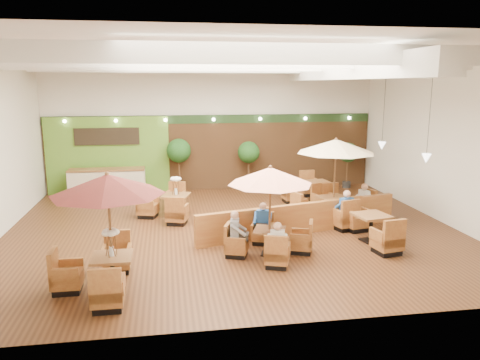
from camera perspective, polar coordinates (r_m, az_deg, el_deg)
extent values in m
plane|color=#381E0F|center=(14.83, -0.85, -6.11)|extent=(14.00, 14.00, 0.00)
cube|color=silver|center=(20.16, -3.32, 6.59)|extent=(14.00, 0.04, 5.50)
cube|color=silver|center=(8.42, 4.93, -0.57)|extent=(14.00, 0.04, 5.50)
cube|color=silver|center=(16.72, 23.68, 4.59)|extent=(0.04, 12.00, 5.50)
cube|color=white|center=(14.16, -0.92, 15.60)|extent=(14.00, 12.00, 0.04)
cube|color=brown|center=(20.23, -3.26, 3.33)|extent=(13.90, 0.10, 3.20)
cube|color=#1E3819|center=(20.07, -3.31, 7.43)|extent=(13.90, 0.12, 0.35)
cube|color=#5B8F29|center=(20.22, -15.76, 2.90)|extent=(5.00, 0.08, 3.20)
cube|color=black|center=(20.04, -15.91, 5.13)|extent=(2.60, 0.08, 0.70)
cube|color=white|center=(15.03, 12.78, 13.00)|extent=(0.60, 11.00, 0.60)
cube|color=white|center=(10.20, 2.38, 15.15)|extent=(13.60, 0.12, 0.45)
cube|color=white|center=(12.85, -0.06, 14.44)|extent=(13.60, 0.12, 0.45)
cube|color=white|center=(15.42, -1.61, 13.98)|extent=(13.60, 0.12, 0.45)
cube|color=white|center=(18.10, -2.75, 13.62)|extent=(13.60, 0.12, 0.45)
cylinder|color=black|center=(15.16, 22.21, 8.44)|extent=(0.01, 0.01, 3.20)
cone|color=white|center=(15.31, 21.75, 2.46)|extent=(0.28, 0.28, 0.28)
cylinder|color=black|center=(17.79, 17.21, 9.13)|extent=(0.01, 0.01, 3.20)
cone|color=white|center=(17.92, 16.90, 4.02)|extent=(0.28, 0.28, 0.28)
sphere|color=#FFEAC6|center=(20.14, -20.60, 6.72)|extent=(0.14, 0.14, 0.14)
sphere|color=#FFEAC6|center=(19.84, -14.90, 7.01)|extent=(0.14, 0.14, 0.14)
sphere|color=#FFEAC6|center=(19.74, -9.07, 7.23)|extent=(0.14, 0.14, 0.14)
sphere|color=#FFEAC6|center=(19.84, -3.24, 7.38)|extent=(0.14, 0.14, 0.14)
sphere|color=#FFEAC6|center=(20.14, 2.48, 7.45)|extent=(0.14, 0.14, 0.14)
sphere|color=#FFEAC6|center=(20.63, 7.98, 7.45)|extent=(0.14, 0.14, 0.14)
sphere|color=#FFEAC6|center=(21.30, 13.18, 7.39)|extent=(0.14, 0.14, 0.14)
cube|color=beige|center=(19.64, -15.85, -0.47)|extent=(3.00, 0.70, 1.10)
cube|color=brown|center=(19.53, -15.95, 1.25)|extent=(3.00, 0.75, 0.06)
cube|color=brown|center=(14.51, 7.49, -4.67)|extent=(6.67, 1.84, 0.95)
cube|color=brown|center=(10.91, -15.35, -9.07)|extent=(0.88, 0.88, 0.06)
cylinder|color=black|center=(11.04, -15.25, -10.83)|extent=(0.10, 0.10, 0.68)
cube|color=black|center=(11.18, -15.15, -12.54)|extent=(0.47, 0.47, 0.04)
cube|color=brown|center=(10.17, -15.82, -13.30)|extent=(0.64, 0.64, 0.33)
cube|color=brown|center=(9.80, -16.10, -12.31)|extent=(0.64, 0.10, 0.72)
cube|color=brown|center=(10.13, -17.60, -12.24)|extent=(0.08, 0.57, 0.29)
cube|color=brown|center=(10.05, -14.15, -12.22)|extent=(0.08, 0.57, 0.29)
cube|color=black|center=(10.27, -15.74, -14.51)|extent=(0.57, 0.57, 0.14)
cube|color=brown|center=(11.97, -14.74, -9.36)|extent=(0.64, 0.64, 0.33)
cube|color=brown|center=(12.12, -14.70, -7.54)|extent=(0.64, 0.10, 0.72)
cube|color=brown|center=(11.87, -13.34, -8.41)|extent=(0.08, 0.57, 0.29)
cube|color=brown|center=(11.94, -16.24, -8.45)|extent=(0.08, 0.57, 0.29)
cube|color=black|center=(12.06, -14.68, -10.42)|extent=(0.57, 0.57, 0.14)
cube|color=brown|center=(11.22, -20.32, -11.18)|extent=(0.64, 0.64, 0.33)
cube|color=brown|center=(11.06, -19.05, -9.70)|extent=(0.10, 0.64, 0.72)
cube|color=brown|center=(11.42, -20.10, -9.64)|extent=(0.57, 0.08, 0.29)
cube|color=brown|center=(10.87, -20.70, -10.78)|extent=(0.57, 0.08, 0.29)
cube|color=black|center=(11.31, -20.23, -12.29)|extent=(0.57, 0.57, 0.14)
cylinder|color=brown|center=(10.73, -15.51, -6.33)|extent=(0.06, 0.06, 2.58)
cone|color=#4D1916|center=(10.45, -15.84, -0.51)|extent=(2.48, 2.48, 0.45)
sphere|color=brown|center=(10.40, -15.91, 0.73)|extent=(0.10, 0.10, 0.10)
cylinder|color=silver|center=(10.86, -15.39, -8.37)|extent=(0.10, 0.10, 0.22)
cube|color=brown|center=(12.61, 3.62, -6.15)|extent=(1.02, 1.02, 0.06)
cylinder|color=black|center=(12.71, 3.60, -7.56)|extent=(0.09, 0.09, 0.62)
cube|color=black|center=(12.82, 3.58, -8.95)|extent=(0.54, 0.54, 0.04)
cube|color=brown|center=(11.92, 4.54, -9.25)|extent=(0.75, 0.75, 0.30)
cube|color=brown|center=(11.63, 5.23, -8.32)|extent=(0.58, 0.29, 0.66)
cube|color=brown|center=(11.88, 3.24, -8.33)|extent=(0.25, 0.51, 0.26)
cube|color=brown|center=(11.83, 5.88, -8.47)|extent=(0.25, 0.51, 0.26)
cube|color=black|center=(12.00, 4.53, -10.21)|extent=(0.66, 0.66, 0.13)
cube|color=brown|center=(13.56, 2.77, -6.60)|extent=(0.75, 0.75, 0.30)
cube|color=brown|center=(13.67, 2.25, -5.20)|extent=(0.58, 0.29, 0.66)
cube|color=brown|center=(13.47, 3.93, -5.90)|extent=(0.25, 0.51, 0.26)
cube|color=brown|center=(13.54, 1.63, -5.78)|extent=(0.25, 0.51, 0.26)
cube|color=black|center=(13.63, 2.76, -7.46)|extent=(0.66, 0.66, 0.13)
cube|color=brown|center=(12.58, -0.41, -8.07)|extent=(0.75, 0.75, 0.30)
cube|color=brown|center=(12.60, 0.57, -6.68)|extent=(0.29, 0.58, 0.66)
cube|color=brown|center=(12.77, -0.17, -6.87)|extent=(0.51, 0.25, 0.26)
cube|color=brown|center=(12.26, -0.66, -7.66)|extent=(0.51, 0.25, 0.26)
cube|color=black|center=(12.65, -0.41, -8.99)|extent=(0.66, 0.66, 0.13)
cube|color=brown|center=(12.95, 7.49, -7.58)|extent=(0.75, 0.75, 0.30)
cube|color=brown|center=(12.72, 6.63, -6.57)|extent=(0.29, 0.58, 0.66)
cube|color=brown|center=(12.63, 7.44, -7.18)|extent=(0.51, 0.25, 0.26)
cube|color=brown|center=(13.15, 7.58, -6.42)|extent=(0.51, 0.25, 0.26)
cube|color=black|center=(13.02, 7.46, -8.48)|extent=(0.66, 0.66, 0.13)
cylinder|color=brown|center=(12.46, 3.65, -3.97)|extent=(0.06, 0.06, 2.35)
cone|color=#EB8D71|center=(12.23, 3.71, 0.52)|extent=(2.25, 2.25, 0.45)
sphere|color=brown|center=(12.19, 3.72, 1.58)|extent=(0.10, 0.10, 0.10)
cube|color=brown|center=(15.94, 11.35, -2.16)|extent=(1.13, 1.13, 0.06)
cylinder|color=black|center=(16.04, 11.30, -3.48)|extent=(0.11, 0.11, 0.71)
cube|color=black|center=(16.14, 11.24, -4.78)|extent=(0.60, 0.60, 0.04)
cube|color=brown|center=(15.14, 12.63, -4.75)|extent=(0.82, 0.82, 0.35)
cube|color=brown|center=(14.78, 12.80, -3.84)|extent=(0.68, 0.28, 0.76)
cube|color=brown|center=(14.90, 11.69, -4.10)|extent=(0.24, 0.60, 0.30)
cube|color=brown|center=(15.26, 13.61, -3.81)|extent=(0.24, 0.60, 0.30)
cube|color=black|center=(15.21, 12.59, -5.65)|extent=(0.73, 0.73, 0.15)
cube|color=brown|center=(16.99, 10.10, -2.84)|extent=(0.82, 0.82, 0.35)
cube|color=brown|center=(17.19, 10.07, -1.56)|extent=(0.68, 0.28, 0.76)
cube|color=brown|center=(17.11, 10.99, -2.02)|extent=(0.24, 0.60, 0.30)
cube|color=brown|center=(16.77, 9.23, -2.24)|extent=(0.24, 0.60, 0.30)
cube|color=black|center=(17.06, 10.07, -3.65)|extent=(0.73, 0.73, 0.15)
cube|color=brown|center=(15.74, 7.76, -3.93)|extent=(0.82, 0.82, 0.35)
cube|color=brown|center=(15.66, 8.83, -2.81)|extent=(0.28, 0.68, 0.76)
cube|color=brown|center=(15.94, 7.19, -2.91)|extent=(0.60, 0.24, 0.30)
cube|color=brown|center=(15.42, 8.40, -3.44)|extent=(0.60, 0.24, 0.30)
cube|color=black|center=(15.80, 7.74, -4.80)|extent=(0.73, 0.73, 0.15)
cube|color=brown|center=(16.44, 14.66, -3.54)|extent=(0.82, 0.82, 0.35)
cube|color=brown|center=(16.32, 13.74, -2.42)|extent=(0.28, 0.68, 0.76)
cube|color=brown|center=(16.15, 15.39, -3.05)|extent=(0.60, 0.24, 0.30)
cube|color=brown|center=(16.62, 14.03, -2.57)|extent=(0.60, 0.24, 0.30)
cube|color=black|center=(16.50, 14.62, -4.37)|extent=(0.73, 0.73, 0.15)
cylinder|color=brown|center=(15.82, 11.43, -0.14)|extent=(0.06, 0.06, 2.71)
cone|color=beige|center=(15.63, 11.61, 4.07)|extent=(2.60, 2.60, 0.45)
sphere|color=brown|center=(15.60, 11.64, 4.91)|extent=(0.10, 0.10, 0.10)
cube|color=brown|center=(16.31, -7.81, -1.87)|extent=(1.08, 1.08, 0.06)
cylinder|color=black|center=(16.40, -7.77, -3.09)|extent=(0.10, 0.10, 0.68)
cube|color=black|center=(16.49, -7.74, -4.30)|extent=(0.57, 0.57, 0.04)
cube|color=brown|center=(15.48, -7.68, -4.26)|extent=(0.79, 0.79, 0.33)
cube|color=brown|center=(15.15, -7.40, -3.40)|extent=(0.64, 0.28, 0.72)
cube|color=brown|center=(15.50, -8.76, -3.48)|extent=(0.24, 0.57, 0.29)
cube|color=brown|center=(15.35, -6.62, -3.58)|extent=(0.24, 0.57, 0.29)
cube|color=black|center=(15.54, -7.65, -5.10)|extent=(0.70, 0.70, 0.14)
cube|color=brown|center=(17.36, -7.85, -2.51)|extent=(0.79, 0.79, 0.33)
cube|color=brown|center=(17.54, -8.14, -1.34)|extent=(0.64, 0.28, 0.72)
cube|color=brown|center=(17.24, -6.91, -1.89)|extent=(0.24, 0.57, 0.29)
cube|color=brown|center=(17.39, -8.81, -1.82)|extent=(0.24, 0.57, 0.29)
cube|color=black|center=(17.42, -7.82, -3.26)|extent=(0.70, 0.70, 0.14)
cube|color=brown|center=(16.43, -11.17, -3.44)|extent=(0.79, 0.79, 0.33)
cube|color=brown|center=(16.42, -10.31, -2.31)|extent=(0.28, 0.64, 0.72)
cube|color=brown|center=(16.65, -10.88, -2.50)|extent=(0.57, 0.24, 0.29)
cube|color=brown|center=(16.10, -11.54, -3.01)|extent=(0.57, 0.24, 0.29)
cube|color=black|center=(16.49, -11.14, -4.24)|extent=(0.70, 0.70, 0.14)
cylinder|color=silver|center=(16.28, -7.82, -1.39)|extent=(0.10, 0.10, 0.22)
cube|color=brown|center=(14.11, 15.75, -4.19)|extent=(1.07, 1.07, 0.07)
cylinder|color=black|center=(14.21, 15.66, -5.66)|extent=(0.11, 0.11, 0.72)
cube|color=black|center=(14.33, 15.58, -7.11)|extent=(0.57, 0.57, 0.04)
cube|color=brown|center=(13.36, 17.48, -7.23)|extent=(0.78, 0.78, 0.35)
cube|color=brown|center=(13.00, 17.91, -6.27)|extent=(0.68, 0.23, 0.76)
cube|color=brown|center=(13.11, 16.43, -6.53)|extent=(0.19, 0.60, 0.30)
cube|color=brown|center=(13.47, 18.62, -6.17)|extent=(0.19, 0.60, 0.30)
cube|color=black|center=(13.44, 17.41, -8.24)|extent=(0.69, 0.69, 0.15)
cube|color=brown|center=(15.13, 14.03, -4.81)|extent=(0.78, 0.78, 0.35)
cube|color=brown|center=(15.31, 13.86, -3.35)|extent=(0.68, 0.23, 0.76)
cube|color=brown|center=(15.25, 15.07, -3.90)|extent=(0.19, 0.60, 0.30)
cube|color=brown|center=(14.91, 13.06, -4.15)|extent=(0.19, 0.60, 0.30)
cube|color=black|center=(15.21, 13.99, -5.72)|extent=(0.69, 0.69, 0.15)
cube|color=brown|center=(18.42, 9.42, -0.27)|extent=(1.02, 1.02, 0.06)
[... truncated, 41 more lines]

